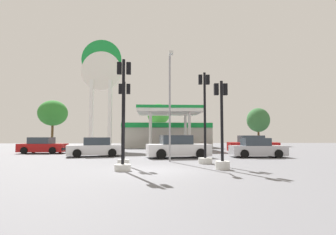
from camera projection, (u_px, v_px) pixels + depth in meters
ground_plane at (154, 170)px, 12.64m from camera, size 90.00×90.00×0.00m
gas_station at (167, 133)px, 36.68m from camera, size 11.75×12.68×4.79m
station_pole_sign at (101, 78)px, 32.37m from camera, size 4.73×0.56×13.10m
car_0 at (95, 148)px, 21.07m from camera, size 4.41×2.69×1.47m
car_1 at (252, 145)px, 25.62m from camera, size 4.65×2.32×1.62m
car_2 at (43, 146)px, 24.72m from camera, size 4.19×2.09×1.46m
car_3 at (178, 148)px, 19.85m from camera, size 4.80×2.56×1.64m
car_4 at (257, 148)px, 20.37m from camera, size 4.06×1.95×1.43m
traffic_signal_0 at (205, 134)px, 15.77m from camera, size 0.80×0.80×5.32m
traffic_signal_1 at (222, 139)px, 13.09m from camera, size 0.69×0.70×4.27m
traffic_signal_2 at (124, 131)px, 15.13m from camera, size 0.65×0.68×4.65m
traffic_signal_3 at (123, 130)px, 12.61m from camera, size 0.75×0.75×5.20m
tree_0 at (53, 113)px, 42.61m from camera, size 4.49×4.49×7.13m
tree_1 at (158, 115)px, 42.35m from camera, size 3.47×3.47×6.55m
tree_2 at (258, 120)px, 43.75m from camera, size 3.63×3.63×6.05m
corner_streetlamp at (170, 97)px, 16.93m from camera, size 0.24×1.48×6.67m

